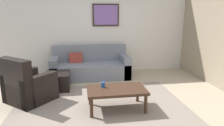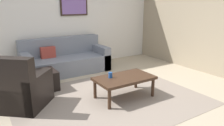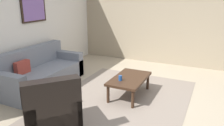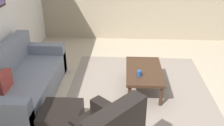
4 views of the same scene
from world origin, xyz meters
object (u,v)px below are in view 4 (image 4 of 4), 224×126
couch_main (19,83)px  ottoman (62,120)px  cup (139,73)px  coffee_table (144,72)px

couch_main → ottoman: 1.25m
ottoman → cup: cup is taller
ottoman → coffee_table: 1.73m
coffee_table → ottoman: bearing=134.6°
ottoman → coffee_table: coffee_table is taller
coffee_table → cup: 0.28m
cup → coffee_table: bearing=-23.5°
coffee_table → cup: (-0.24, 0.11, 0.10)m
couch_main → ottoman: bearing=-131.6°
couch_main → coffee_table: 2.19m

